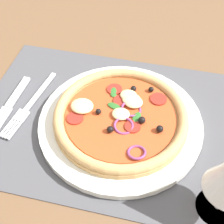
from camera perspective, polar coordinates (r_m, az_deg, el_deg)
name	(u,v)px	position (r cm, az deg, el deg)	size (l,w,h in cm)	color
ground_plane	(108,125)	(59.20, -0.70, -2.33)	(190.00, 140.00, 2.40)	brown
placemat	(108,120)	(58.12, -0.72, -1.47)	(48.55, 35.35, 0.40)	#4C4C51
plate	(120,122)	(56.69, 1.55, -1.91)	(29.39, 29.39, 1.28)	silver
pizza	(121,116)	(55.40, 1.58, -0.73)	(23.90, 23.90, 2.57)	tan
fork	(28,107)	(61.81, -14.99, 0.93)	(4.37, 18.01, 0.44)	silver
knife	(3,114)	(61.82, -19.18, -0.42)	(2.61, 20.06, 0.62)	silver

